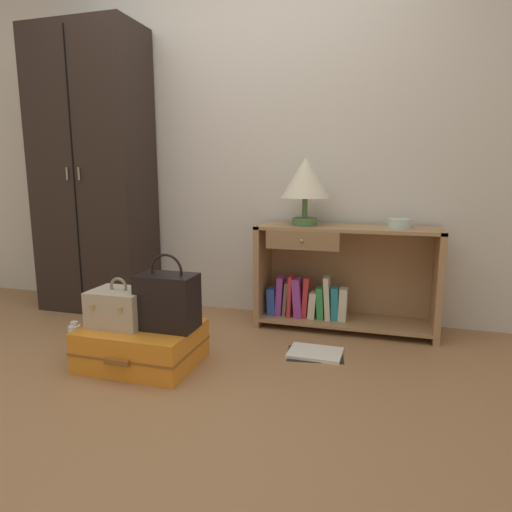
# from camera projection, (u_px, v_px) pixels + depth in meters

# --- Properties ---
(ground_plane) EXTENTS (9.00, 9.00, 0.00)m
(ground_plane) POSITION_uv_depth(u_px,v_px,m) (152.00, 396.00, 2.14)
(ground_plane) COLOR #9E7047
(back_wall) EXTENTS (6.40, 0.10, 2.60)m
(back_wall) POSITION_uv_depth(u_px,v_px,m) (247.00, 139.00, 3.32)
(back_wall) COLOR beige
(back_wall) RESTS_ON ground_plane
(wardrobe) EXTENTS (0.83, 0.47, 2.09)m
(wardrobe) POSITION_uv_depth(u_px,v_px,m) (94.00, 174.00, 3.41)
(wardrobe) COLOR black
(wardrobe) RESTS_ON ground_plane
(bookshelf) EXTENTS (1.20, 0.38, 0.70)m
(bookshelf) POSITION_uv_depth(u_px,v_px,m) (338.00, 279.00, 3.06)
(bookshelf) COLOR #A37A51
(bookshelf) RESTS_ON ground_plane
(table_lamp) EXTENTS (0.33, 0.33, 0.45)m
(table_lamp) POSITION_uv_depth(u_px,v_px,m) (305.00, 180.00, 2.98)
(table_lamp) COLOR #4C7542
(table_lamp) RESTS_ON bookshelf
(bowl) EXTENTS (0.15, 0.15, 0.06)m
(bowl) POSITION_uv_depth(u_px,v_px,m) (399.00, 223.00, 2.89)
(bowl) COLOR silver
(bowl) RESTS_ON bookshelf
(suitcase_large) EXTENTS (0.62, 0.49, 0.22)m
(suitcase_large) POSITION_uv_depth(u_px,v_px,m) (142.00, 345.00, 2.49)
(suitcase_large) COLOR orange
(suitcase_large) RESTS_ON ground_plane
(train_case) EXTENTS (0.30, 0.25, 0.27)m
(train_case) POSITION_uv_depth(u_px,v_px,m) (120.00, 307.00, 2.47)
(train_case) COLOR #B7A88E
(train_case) RESTS_ON suitcase_large
(handbag) EXTENTS (0.31, 0.20, 0.41)m
(handbag) POSITION_uv_depth(u_px,v_px,m) (168.00, 301.00, 2.41)
(handbag) COLOR black
(handbag) RESTS_ON suitcase_large
(bottle) EXTENTS (0.07, 0.07, 0.21)m
(bottle) POSITION_uv_depth(u_px,v_px,m) (75.00, 341.00, 2.58)
(bottle) COLOR white
(bottle) RESTS_ON ground_plane
(open_book_on_floor) EXTENTS (0.36, 0.29, 0.02)m
(open_book_on_floor) POSITION_uv_depth(u_px,v_px,m) (315.00, 353.00, 2.63)
(open_book_on_floor) COLOR white
(open_book_on_floor) RESTS_ON ground_plane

